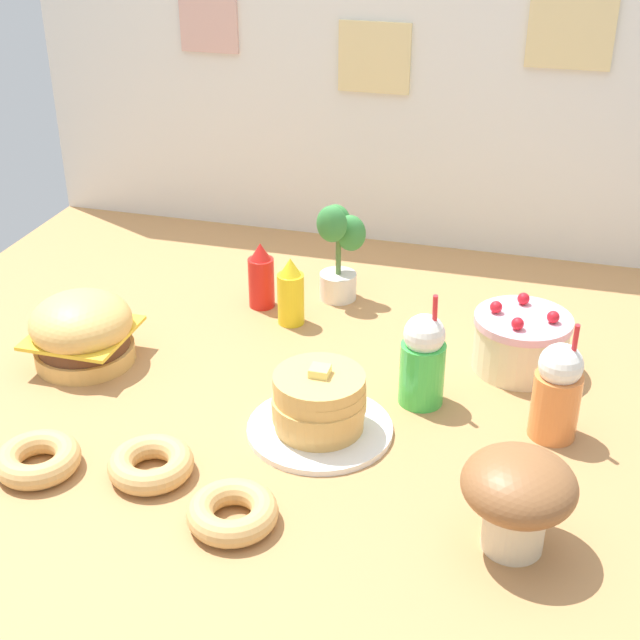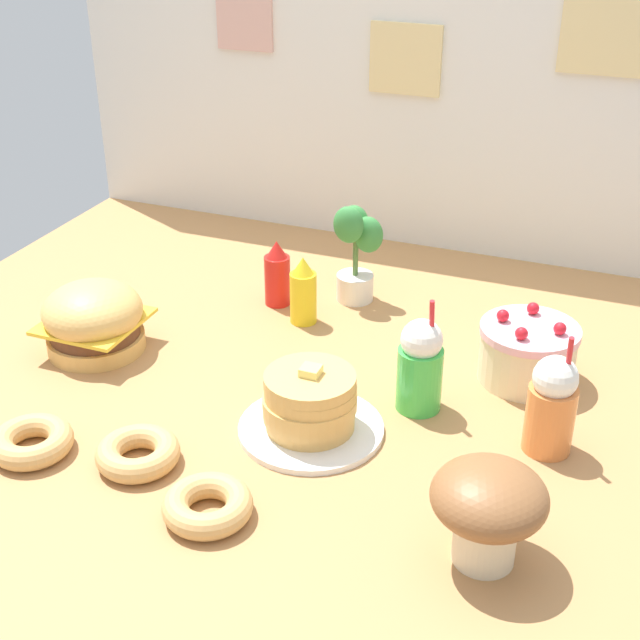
{
  "view_description": "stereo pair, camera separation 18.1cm",
  "coord_description": "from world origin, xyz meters",
  "px_view_note": "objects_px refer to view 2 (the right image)",
  "views": [
    {
      "loc": [
        0.54,
        -1.57,
        1.12
      ],
      "look_at": [
        0.06,
        0.13,
        0.17
      ],
      "focal_mm": 50.26,
      "sensor_mm": 36.0,
      "label": 1
    },
    {
      "loc": [
        0.71,
        -1.51,
        1.12
      ],
      "look_at": [
        0.06,
        0.13,
        0.17
      ],
      "focal_mm": 50.26,
      "sensor_mm": 36.0,
      "label": 2
    }
  ],
  "objects_px": {
    "donut_pink_glaze": "(31,441)",
    "potted_plant": "(356,249)",
    "orange_float_cup": "(552,405)",
    "pancake_stack": "(310,407)",
    "layer_cake": "(527,352)",
    "mushroom_stool": "(488,505)",
    "donut_vanilla": "(208,505)",
    "mustard_bottle": "(303,292)",
    "ketchup_bottle": "(277,275)",
    "burger": "(94,319)",
    "cream_soda_cup": "(420,365)",
    "donut_chocolate": "(138,453)"
  },
  "relations": [
    {
      "from": "burger",
      "to": "cream_soda_cup",
      "type": "height_order",
      "value": "cream_soda_cup"
    },
    {
      "from": "cream_soda_cup",
      "to": "orange_float_cup",
      "type": "bearing_deg",
      "value": -9.95
    },
    {
      "from": "burger",
      "to": "potted_plant",
      "type": "height_order",
      "value": "potted_plant"
    },
    {
      "from": "ketchup_bottle",
      "to": "layer_cake",
      "type": "bearing_deg",
      "value": -11.52
    },
    {
      "from": "potted_plant",
      "to": "donut_vanilla",
      "type": "bearing_deg",
      "value": -87.13
    },
    {
      "from": "layer_cake",
      "to": "potted_plant",
      "type": "height_order",
      "value": "potted_plant"
    },
    {
      "from": "burger",
      "to": "mushroom_stool",
      "type": "xyz_separation_m",
      "value": [
        1.06,
        -0.38,
        0.04
      ]
    },
    {
      "from": "ketchup_bottle",
      "to": "burger",
      "type": "bearing_deg",
      "value": -128.73
    },
    {
      "from": "orange_float_cup",
      "to": "donut_vanilla",
      "type": "relative_size",
      "value": 1.61
    },
    {
      "from": "orange_float_cup",
      "to": "donut_pink_glaze",
      "type": "bearing_deg",
      "value": -157.71
    },
    {
      "from": "burger",
      "to": "donut_chocolate",
      "type": "xyz_separation_m",
      "value": [
        0.35,
        -0.37,
        -0.06
      ]
    },
    {
      "from": "ketchup_bottle",
      "to": "orange_float_cup",
      "type": "distance_m",
      "value": 0.89
    },
    {
      "from": "pancake_stack",
      "to": "donut_chocolate",
      "type": "relative_size",
      "value": 1.83
    },
    {
      "from": "burger",
      "to": "pancake_stack",
      "type": "height_order",
      "value": "burger"
    },
    {
      "from": "cream_soda_cup",
      "to": "donut_vanilla",
      "type": "xyz_separation_m",
      "value": [
        -0.26,
        -0.5,
        -0.08
      ]
    },
    {
      "from": "donut_vanilla",
      "to": "potted_plant",
      "type": "xyz_separation_m",
      "value": [
        -0.05,
        0.96,
        0.12
      ]
    },
    {
      "from": "potted_plant",
      "to": "pancake_stack",
      "type": "bearing_deg",
      "value": -78.97
    },
    {
      "from": "mustard_bottle",
      "to": "potted_plant",
      "type": "xyz_separation_m",
      "value": [
        0.08,
        0.17,
        0.06
      ]
    },
    {
      "from": "layer_cake",
      "to": "donut_chocolate",
      "type": "height_order",
      "value": "layer_cake"
    },
    {
      "from": "burger",
      "to": "mustard_bottle",
      "type": "height_order",
      "value": "mustard_bottle"
    },
    {
      "from": "burger",
      "to": "ketchup_bottle",
      "type": "xyz_separation_m",
      "value": [
        0.32,
        0.4,
        0.0
      ]
    },
    {
      "from": "burger",
      "to": "donut_vanilla",
      "type": "distance_m",
      "value": 0.72
    },
    {
      "from": "layer_cake",
      "to": "burger",
      "type": "bearing_deg",
      "value": -166.03
    },
    {
      "from": "ketchup_bottle",
      "to": "cream_soda_cup",
      "type": "height_order",
      "value": "cream_soda_cup"
    },
    {
      "from": "donut_pink_glaze",
      "to": "potted_plant",
      "type": "distance_m",
      "value": 1.0
    },
    {
      "from": "layer_cake",
      "to": "ketchup_bottle",
      "type": "bearing_deg",
      "value": 168.48
    },
    {
      "from": "donut_chocolate",
      "to": "donut_vanilla",
      "type": "relative_size",
      "value": 1.0
    },
    {
      "from": "layer_cake",
      "to": "mushroom_stool",
      "type": "distance_m",
      "value": 0.63
    },
    {
      "from": "cream_soda_cup",
      "to": "donut_pink_glaze",
      "type": "height_order",
      "value": "cream_soda_cup"
    },
    {
      "from": "orange_float_cup",
      "to": "potted_plant",
      "type": "distance_m",
      "value": 0.79
    },
    {
      "from": "orange_float_cup",
      "to": "donut_pink_glaze",
      "type": "xyz_separation_m",
      "value": [
        -0.99,
        -0.4,
        -0.08
      ]
    },
    {
      "from": "cream_soda_cup",
      "to": "mushroom_stool",
      "type": "xyz_separation_m",
      "value": [
        0.24,
        -0.42,
        0.01
      ]
    },
    {
      "from": "pancake_stack",
      "to": "mustard_bottle",
      "type": "height_order",
      "value": "mustard_bottle"
    },
    {
      "from": "mustard_bottle",
      "to": "donut_vanilla",
      "type": "xyz_separation_m",
      "value": [
        0.13,
        -0.78,
        -0.06
      ]
    },
    {
      "from": "layer_cake",
      "to": "donut_pink_glaze",
      "type": "xyz_separation_m",
      "value": [
        -0.9,
        -0.66,
        -0.04
      ]
    },
    {
      "from": "mustard_bottle",
      "to": "orange_float_cup",
      "type": "height_order",
      "value": "orange_float_cup"
    },
    {
      "from": "orange_float_cup",
      "to": "layer_cake",
      "type": "bearing_deg",
      "value": 109.32
    },
    {
      "from": "mustard_bottle",
      "to": "orange_float_cup",
      "type": "distance_m",
      "value": 0.76
    },
    {
      "from": "donut_vanilla",
      "to": "potted_plant",
      "type": "height_order",
      "value": "potted_plant"
    },
    {
      "from": "donut_pink_glaze",
      "to": "donut_vanilla",
      "type": "height_order",
      "value": "same"
    },
    {
      "from": "potted_plant",
      "to": "layer_cake",
      "type": "bearing_deg",
      "value": -25.65
    },
    {
      "from": "burger",
      "to": "mustard_bottle",
      "type": "xyz_separation_m",
      "value": [
        0.42,
        0.32,
        0.0
      ]
    },
    {
      "from": "mushroom_stool",
      "to": "donut_vanilla",
      "type": "bearing_deg",
      "value": -171.05
    },
    {
      "from": "orange_float_cup",
      "to": "pancake_stack",
      "type": "bearing_deg",
      "value": -165.17
    },
    {
      "from": "pancake_stack",
      "to": "orange_float_cup",
      "type": "bearing_deg",
      "value": 14.83
    },
    {
      "from": "donut_chocolate",
      "to": "mushroom_stool",
      "type": "relative_size",
      "value": 0.85
    },
    {
      "from": "ketchup_bottle",
      "to": "mustard_bottle",
      "type": "height_order",
      "value": "same"
    },
    {
      "from": "layer_cake",
      "to": "donut_chocolate",
      "type": "xyz_separation_m",
      "value": [
        -0.67,
        -0.62,
        -0.04
      ]
    },
    {
      "from": "mushroom_stool",
      "to": "ketchup_bottle",
      "type": "bearing_deg",
      "value": 133.75
    },
    {
      "from": "pancake_stack",
      "to": "potted_plant",
      "type": "bearing_deg",
      "value": 101.03
    }
  ]
}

